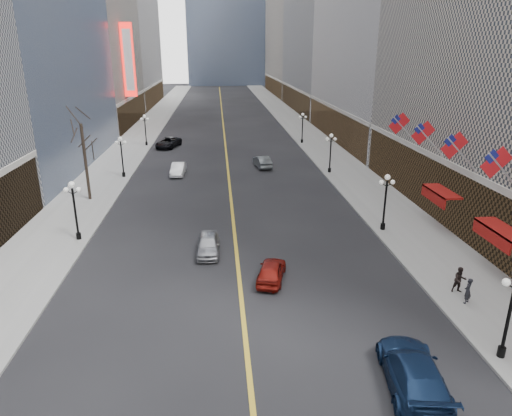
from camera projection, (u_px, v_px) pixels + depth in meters
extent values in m
cube|color=gray|center=(311.00, 138.00, 74.21)|extent=(6.00, 230.00, 0.15)
cube|color=gray|center=(136.00, 141.00, 71.99)|extent=(6.00, 230.00, 0.15)
cube|color=gold|center=(224.00, 130.00, 82.54)|extent=(0.25, 200.00, 0.02)
cube|color=brown|center=(473.00, 202.00, 35.15)|extent=(2.80, 41.00, 5.00)
cube|color=brown|center=(341.00, 124.00, 71.85)|extent=(2.80, 35.00, 5.00)
cube|color=gray|center=(354.00, 1.00, 101.49)|extent=(26.00, 40.00, 48.00)
cube|color=brown|center=(300.00, 99.00, 107.61)|extent=(2.80, 39.00, 5.00)
cube|color=brown|center=(277.00, 86.00, 148.08)|extent=(2.80, 45.00, 5.00)
cube|color=brown|center=(126.00, 111.00, 86.81)|extent=(2.80, 29.00, 5.00)
cube|color=brown|center=(150.00, 95.00, 118.81)|extent=(2.80, 37.00, 5.00)
cylinder|color=black|center=(501.00, 352.00, 21.23)|extent=(0.36, 0.36, 0.50)
cylinder|color=black|center=(508.00, 319.00, 20.66)|extent=(0.16, 0.16, 4.00)
sphere|color=white|center=(506.00, 282.00, 19.99)|extent=(0.36, 0.36, 0.36)
cylinder|color=black|center=(383.00, 226.00, 36.29)|extent=(0.36, 0.36, 0.50)
cylinder|color=black|center=(385.00, 206.00, 35.71)|extent=(0.16, 0.16, 4.00)
sphere|color=white|center=(388.00, 177.00, 34.96)|extent=(0.44, 0.44, 0.44)
sphere|color=white|center=(381.00, 182.00, 35.05)|extent=(0.36, 0.36, 0.36)
sphere|color=white|center=(393.00, 182.00, 35.12)|extent=(0.36, 0.36, 0.36)
cylinder|color=black|center=(329.00, 170.00, 53.23)|extent=(0.36, 0.36, 0.50)
cylinder|color=black|center=(330.00, 155.00, 52.65)|extent=(0.16, 0.16, 4.00)
sphere|color=white|center=(331.00, 136.00, 51.90)|extent=(0.44, 0.44, 0.44)
sphere|color=white|center=(327.00, 139.00, 51.99)|extent=(0.36, 0.36, 0.36)
sphere|color=white|center=(335.00, 139.00, 52.06)|extent=(0.36, 0.36, 0.36)
cylinder|color=black|center=(302.00, 141.00, 70.17)|extent=(0.36, 0.36, 0.50)
cylinder|color=black|center=(302.00, 130.00, 69.59)|extent=(0.16, 0.16, 4.00)
sphere|color=white|center=(303.00, 114.00, 68.84)|extent=(0.44, 0.44, 0.44)
sphere|color=white|center=(300.00, 117.00, 68.93)|extent=(0.36, 0.36, 0.36)
sphere|color=white|center=(306.00, 117.00, 69.00)|extent=(0.36, 0.36, 0.36)
cylinder|color=black|center=(79.00, 236.00, 34.42)|extent=(0.36, 0.36, 0.50)
cylinder|color=black|center=(76.00, 214.00, 33.84)|extent=(0.16, 0.16, 4.00)
sphere|color=white|center=(71.00, 184.00, 33.09)|extent=(0.44, 0.44, 0.44)
sphere|color=white|center=(66.00, 190.00, 33.18)|extent=(0.36, 0.36, 0.36)
sphere|color=white|center=(79.00, 190.00, 33.25)|extent=(0.36, 0.36, 0.36)
cylinder|color=black|center=(124.00, 174.00, 51.36)|extent=(0.36, 0.36, 0.50)
cylinder|color=black|center=(122.00, 159.00, 50.78)|extent=(0.16, 0.16, 4.00)
sphere|color=white|center=(120.00, 139.00, 50.03)|extent=(0.44, 0.44, 0.44)
sphere|color=white|center=(116.00, 142.00, 50.12)|extent=(0.36, 0.36, 0.36)
sphere|color=white|center=(125.00, 142.00, 50.19)|extent=(0.36, 0.36, 0.36)
cylinder|color=black|center=(146.00, 143.00, 68.30)|extent=(0.36, 0.36, 0.50)
cylinder|color=black|center=(146.00, 132.00, 67.72)|extent=(0.16, 0.16, 4.00)
sphere|color=white|center=(144.00, 116.00, 66.97)|extent=(0.44, 0.44, 0.44)
sphere|color=white|center=(141.00, 119.00, 67.06)|extent=(0.36, 0.36, 0.36)
sphere|color=white|center=(148.00, 119.00, 67.13)|extent=(0.36, 0.36, 0.36)
cylinder|color=#B2B2B7|center=(505.00, 173.00, 26.97)|extent=(2.49, 0.12, 2.49)
cube|color=red|center=(496.00, 162.00, 26.71)|extent=(1.94, 0.04, 1.94)
cube|color=navy|center=(492.00, 157.00, 26.56)|extent=(0.88, 0.06, 0.88)
cylinder|color=#B2B2B7|center=(462.00, 155.00, 31.68)|extent=(2.49, 0.12, 2.49)
cube|color=red|center=(454.00, 146.00, 31.41)|extent=(1.94, 0.04, 1.94)
cube|color=navy|center=(450.00, 141.00, 31.27)|extent=(0.88, 0.06, 0.88)
cylinder|color=#B2B2B7|center=(430.00, 141.00, 36.38)|extent=(2.49, 0.12, 2.49)
cube|color=red|center=(423.00, 133.00, 36.12)|extent=(1.94, 0.04, 1.94)
cube|color=navy|center=(419.00, 129.00, 35.97)|extent=(0.88, 0.06, 0.88)
cylinder|color=#B2B2B7|center=(406.00, 131.00, 41.09)|extent=(2.49, 0.12, 2.49)
cube|color=red|center=(399.00, 123.00, 40.82)|extent=(1.94, 0.04, 1.94)
cube|color=navy|center=(396.00, 120.00, 40.68)|extent=(0.88, 0.06, 0.88)
cube|color=maroon|center=(502.00, 229.00, 28.20)|extent=(1.40, 4.00, 0.15)
cube|color=maroon|center=(491.00, 235.00, 28.28)|extent=(0.10, 4.00, 0.90)
cube|color=maroon|center=(442.00, 191.00, 35.72)|extent=(1.40, 4.00, 0.15)
cube|color=maroon|center=(433.00, 196.00, 35.80)|extent=(0.10, 4.00, 0.90)
cube|color=red|center=(128.00, 60.00, 77.33)|extent=(2.00, 0.50, 12.00)
cube|color=white|center=(129.00, 60.00, 77.34)|extent=(1.40, 0.55, 10.00)
cylinder|color=#2D231C|center=(86.00, 162.00, 42.59)|extent=(0.28, 0.28, 7.20)
imported|color=#96989D|center=(208.00, 244.00, 32.22)|extent=(1.69, 4.04, 1.37)
imported|color=white|center=(178.00, 169.00, 52.50)|extent=(1.63, 4.16, 1.35)
imported|color=black|center=(168.00, 143.00, 67.20)|extent=(3.95, 5.82, 1.48)
imported|color=#122547|center=(413.00, 372.00, 19.25)|extent=(3.06, 5.91, 1.64)
imported|color=maroon|center=(271.00, 271.00, 28.43)|extent=(2.49, 4.12, 1.31)
imported|color=#52585A|center=(262.00, 162.00, 55.84)|extent=(2.12, 4.48, 1.42)
imported|color=black|center=(468.00, 291.00, 25.55)|extent=(0.69, 0.66, 1.54)
imported|color=black|center=(460.00, 280.00, 26.69)|extent=(0.81, 0.48, 1.60)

